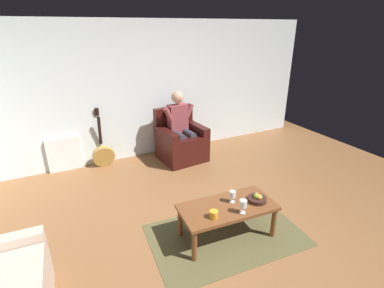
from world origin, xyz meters
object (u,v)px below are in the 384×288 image
object	(u,v)px
guitar	(103,154)
fruit_bowl	(257,198)
coffee_table	(227,210)
wine_glass_far	(232,195)
person_seated	(181,124)
wine_glass_near	(243,204)
armchair	(181,142)
candle_jar	(214,214)

from	to	relation	value
guitar	fruit_bowl	size ratio (longest dim) A/B	4.75
fruit_bowl	guitar	bearing A→B (deg)	-63.75
coffee_table	wine_glass_far	world-z (taller)	wine_glass_far
person_seated	guitar	world-z (taller)	person_seated
guitar	wine_glass_far	size ratio (longest dim) A/B	7.17
wine_glass_near	fruit_bowl	bearing A→B (deg)	-159.09
armchair	fruit_bowl	bearing A→B (deg)	83.39
armchair	person_seated	world-z (taller)	person_seated
person_seated	candle_jar	distance (m)	2.48
person_seated	guitar	size ratio (longest dim) A/B	1.22
wine_glass_near	fruit_bowl	world-z (taller)	wine_glass_near
person_seated	wine_glass_far	bearing A→B (deg)	76.19
person_seated	armchair	bearing A→B (deg)	-90.00
coffee_table	armchair	bearing A→B (deg)	-100.82
fruit_bowl	candle_jar	bearing A→B (deg)	3.93
guitar	wine_glass_near	bearing A→B (deg)	110.25
wine_glass_far	fruit_bowl	bearing A→B (deg)	156.45
fruit_bowl	candle_jar	xyz separation A→B (m)	(0.63, 0.04, 0.00)
wine_glass_near	wine_glass_far	size ratio (longest dim) A/B	1.11
wine_glass_near	wine_glass_far	world-z (taller)	wine_glass_near
coffee_table	guitar	distance (m)	2.77
armchair	guitar	bearing A→B (deg)	-18.96
guitar	wine_glass_near	distance (m)	2.99
coffee_table	guitar	xyz separation A→B (m)	(0.95, -2.60, -0.14)
armchair	candle_jar	bearing A→B (deg)	68.73
armchair	person_seated	xyz separation A→B (m)	(-0.00, 0.01, 0.36)
guitar	wine_glass_near	size ratio (longest dim) A/B	6.43
armchair	wine_glass_far	world-z (taller)	armchair
wine_glass_near	person_seated	bearing A→B (deg)	-98.31
guitar	wine_glass_far	world-z (taller)	guitar
candle_jar	fruit_bowl	bearing A→B (deg)	-176.07
person_seated	wine_glass_near	world-z (taller)	person_seated
armchair	fruit_bowl	world-z (taller)	armchair
coffee_table	fruit_bowl	distance (m)	0.39
armchair	coffee_table	world-z (taller)	armchair
wine_glass_near	wine_glass_far	distance (m)	0.23
wine_glass_near	fruit_bowl	size ratio (longest dim) A/B	0.74
wine_glass_near	coffee_table	bearing A→B (deg)	-68.23
coffee_table	candle_jar	bearing A→B (deg)	24.72
wine_glass_near	wine_glass_far	bearing A→B (deg)	-93.79
coffee_table	wine_glass_near	bearing A→B (deg)	111.77
person_seated	fruit_bowl	size ratio (longest dim) A/B	5.79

